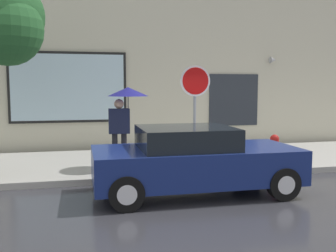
{
  "coord_description": "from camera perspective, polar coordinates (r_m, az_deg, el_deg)",
  "views": [
    {
      "loc": [
        -2.35,
        -7.53,
        2.18
      ],
      "look_at": [
        -0.24,
        1.8,
        1.2
      ],
      "focal_mm": 41.57,
      "sensor_mm": 36.0,
      "label": 1
    }
  ],
  "objects": [
    {
      "name": "ground_plane",
      "position": [
        8.18,
        4.47,
        -9.62
      ],
      "size": [
        60.0,
        60.0,
        0.0
      ],
      "primitive_type": "plane",
      "color": "#333338"
    },
    {
      "name": "sidewalk",
      "position": [
        10.99,
        -0.18,
        -5.19
      ],
      "size": [
        20.0,
        4.0,
        0.15
      ],
      "primitive_type": "cube",
      "color": "#A3A099",
      "rests_on": "ground"
    },
    {
      "name": "building_facade",
      "position": [
        13.29,
        -2.69,
        11.45
      ],
      "size": [
        20.0,
        0.67,
        7.0
      ],
      "color": "beige",
      "rests_on": "ground"
    },
    {
      "name": "parked_car",
      "position": [
        7.91,
        3.8,
        -5.07
      ],
      "size": [
        4.11,
        1.9,
        1.37
      ],
      "color": "navy",
      "rests_on": "ground"
    },
    {
      "name": "fire_hydrant",
      "position": [
        10.38,
        15.32,
        -3.44
      ],
      "size": [
        0.3,
        0.44,
        0.8
      ],
      "color": "red",
      "rests_on": "sidewalk"
    },
    {
      "name": "pedestrian_with_umbrella",
      "position": [
        9.63,
        -6.32,
        3.23
      ],
      "size": [
        1.01,
        1.01,
        2.01
      ],
      "color": "black",
      "rests_on": "sidewalk"
    },
    {
      "name": "stop_sign",
      "position": [
        9.62,
        3.99,
        4.42
      ],
      "size": [
        0.76,
        0.1,
        2.54
      ],
      "color": "gray",
      "rests_on": "sidewalk"
    }
  ]
}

